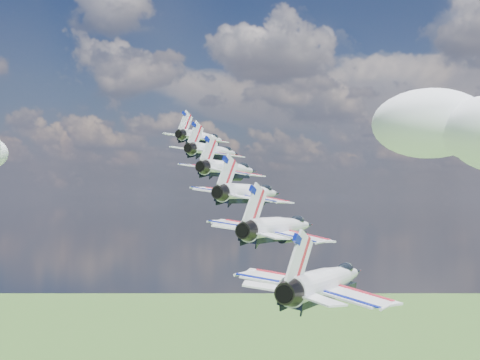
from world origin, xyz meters
The scene contains 6 objects.
jet_0 centered at (-9.85, 33.09, 150.81)m, with size 8.89×13.17×3.93m, color white, non-canonical shape.
jet_1 centered at (-2.06, 25.05, 148.09)m, with size 8.89×13.17×3.93m, color white, non-canonical shape.
jet_2 centered at (5.73, 17.01, 145.37)m, with size 8.89×13.17×3.93m, color white, non-canonical shape.
jet_3 centered at (13.52, 8.96, 142.65)m, with size 8.89×13.17×3.93m, color white, non-canonical shape.
jet_4 centered at (21.31, 0.92, 139.93)m, with size 8.89×13.17×3.93m, color white, non-canonical shape.
jet_5 centered at (29.10, -7.12, 137.22)m, with size 8.89×13.17×3.93m, color white, non-canonical shape.
Camera 1 is at (46.66, -43.54, 142.13)m, focal length 50.00 mm.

